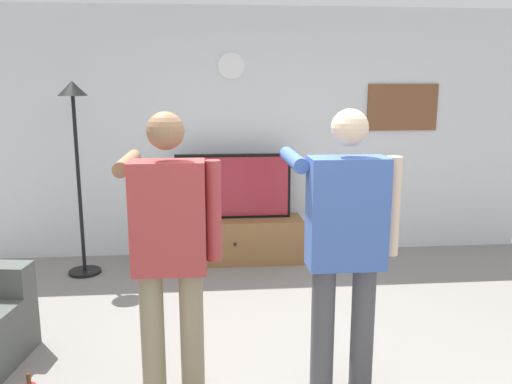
{
  "coord_description": "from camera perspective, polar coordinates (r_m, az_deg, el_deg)",
  "views": [
    {
      "loc": [
        -0.42,
        -2.83,
        1.88
      ],
      "look_at": [
        -0.05,
        1.2,
        1.05
      ],
      "focal_mm": 36.66,
      "sensor_mm": 36.0,
      "label": 1
    }
  ],
  "objects": [
    {
      "name": "wall_clock",
      "position": [
        5.73,
        -2.73,
        13.57
      ],
      "size": [
        0.28,
        0.03,
        0.28
      ],
      "primitive_type": "cylinder",
      "rotation": [
        1.57,
        0.0,
        0.0
      ],
      "color": "white"
    },
    {
      "name": "tv_stand",
      "position": [
        5.68,
        -2.42,
        -5.24
      ],
      "size": [
        1.46,
        0.47,
        0.47
      ],
      "color": "olive",
      "rests_on": "ground_plane"
    },
    {
      "name": "floor_lamp",
      "position": [
        5.36,
        -19.07,
        5.54
      ],
      "size": [
        0.32,
        0.32,
        1.92
      ],
      "color": "black",
      "rests_on": "ground_plane"
    },
    {
      "name": "person_standing_nearer_lamp",
      "position": [
        3.04,
        -9.43,
        -5.65
      ],
      "size": [
        0.6,
        0.78,
        1.74
      ],
      "color": "gray",
      "rests_on": "ground_plane"
    },
    {
      "name": "television",
      "position": [
        5.58,
        -2.49,
        0.62
      ],
      "size": [
        1.23,
        0.07,
        0.7
      ],
      "color": "black",
      "rests_on": "tv_stand"
    },
    {
      "name": "person_standing_nearer_couch",
      "position": [
        3.09,
        9.7,
        -5.09
      ],
      "size": [
        0.62,
        0.78,
        1.75
      ],
      "color": "#4C4C51",
      "rests_on": "ground_plane"
    },
    {
      "name": "back_wall",
      "position": [
        5.82,
        -1.11,
        6.38
      ],
      "size": [
        6.4,
        0.1,
        2.7
      ],
      "primitive_type": "cube",
      "color": "silver",
      "rests_on": "ground_plane"
    },
    {
      "name": "framed_picture",
      "position": [
        6.12,
        15.66,
        8.9
      ],
      "size": [
        0.8,
        0.04,
        0.51
      ],
      "primitive_type": "cube",
      "color": "brown"
    }
  ]
}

